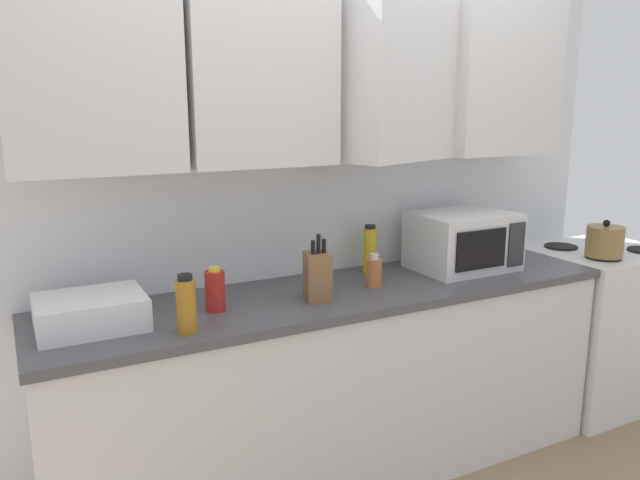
% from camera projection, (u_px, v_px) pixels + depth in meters
% --- Properties ---
extents(wall_back_with_cabinets, '(3.46, 0.52, 2.60)m').
position_uv_depth(wall_back_with_cabinets, '(316.00, 132.00, 2.78)').
color(wall_back_with_cabinets, white).
rests_on(wall_back_with_cabinets, ground_plane).
extents(counter_run, '(2.59, 0.63, 0.90)m').
position_uv_depth(counter_run, '(339.00, 383.00, 2.83)').
color(counter_run, silver).
rests_on(counter_run, ground_plane).
extents(stove_range, '(0.76, 0.64, 0.91)m').
position_uv_depth(stove_range, '(594.00, 325.00, 3.57)').
color(stove_range, silver).
rests_on(stove_range, ground_plane).
extents(kettle, '(0.19, 0.19, 0.20)m').
position_uv_depth(kettle, '(605.00, 241.00, 3.26)').
color(kettle, olive).
rests_on(kettle, stove_range).
extents(microwave, '(0.48, 0.37, 0.28)m').
position_uv_depth(microwave, '(463.00, 241.00, 3.05)').
color(microwave, silver).
rests_on(microwave, counter_run).
extents(dish_rack, '(0.38, 0.30, 0.12)m').
position_uv_depth(dish_rack, '(91.00, 312.00, 2.25)').
color(dish_rack, silver).
rests_on(dish_rack, counter_run).
extents(knife_block, '(0.13, 0.14, 0.28)m').
position_uv_depth(knife_block, '(317.00, 275.00, 2.57)').
color(knife_block, brown).
rests_on(knife_block, counter_run).
extents(bottle_amber_vinegar, '(0.07, 0.07, 0.21)m').
position_uv_depth(bottle_amber_vinegar, '(186.00, 305.00, 2.20)').
color(bottle_amber_vinegar, '#AD701E').
rests_on(bottle_amber_vinegar, counter_run).
extents(bottle_red_sauce, '(0.08, 0.08, 0.18)m').
position_uv_depth(bottle_red_sauce, '(215.00, 290.00, 2.44)').
color(bottle_red_sauce, red).
rests_on(bottle_red_sauce, counter_run).
extents(bottle_spice_jar, '(0.07, 0.07, 0.15)m').
position_uv_depth(bottle_spice_jar, '(374.00, 272.00, 2.76)').
color(bottle_spice_jar, '#BC6638').
rests_on(bottle_spice_jar, counter_run).
extents(bottle_yellow_mustard, '(0.07, 0.07, 0.23)m').
position_uv_depth(bottle_yellow_mustard, '(370.00, 249.00, 2.98)').
color(bottle_yellow_mustard, gold).
rests_on(bottle_yellow_mustard, counter_run).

